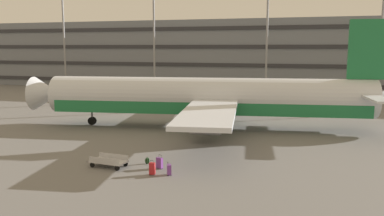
# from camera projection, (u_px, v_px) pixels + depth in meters

# --- Properties ---
(ground_plane) EXTENTS (600.00, 600.00, 0.00)m
(ground_plane) POSITION_uv_depth(u_px,v_px,m) (216.00, 127.00, 43.36)
(ground_plane) COLOR slate
(terminal_structure) EXTENTS (136.71, 21.79, 13.75)m
(terminal_structure) POSITION_uv_depth(u_px,v_px,m) (268.00, 55.00, 84.66)
(terminal_structure) COLOR slate
(terminal_structure) RESTS_ON ground_plane
(airliner) EXTENTS (40.10, 32.53, 11.23)m
(airliner) POSITION_uv_depth(u_px,v_px,m) (211.00, 98.00, 42.53)
(airliner) COLOR silver
(airliner) RESTS_ON ground_plane
(light_mast_far_left) EXTENTS (1.80, 0.50, 20.41)m
(light_mast_far_left) POSITION_uv_depth(u_px,v_px,m) (64.00, 30.00, 79.27)
(light_mast_far_left) COLOR gray
(light_mast_far_left) RESTS_ON ground_plane
(light_mast_left) EXTENTS (1.80, 0.50, 22.53)m
(light_mast_left) POSITION_uv_depth(u_px,v_px,m) (154.00, 22.00, 73.54)
(light_mast_left) COLOR gray
(light_mast_left) RESTS_ON ground_plane
(light_mast_center_left) EXTENTS (1.80, 0.50, 24.94)m
(light_mast_center_left) POSITION_uv_depth(u_px,v_px,m) (268.00, 13.00, 67.40)
(light_mast_center_left) COLOR gray
(light_mast_center_left) RESTS_ON ground_plane
(light_mast_center_right) EXTENTS (1.80, 0.50, 21.90)m
(light_mast_center_right) POSITION_uv_depth(u_px,v_px,m) (382.00, 20.00, 62.50)
(light_mast_center_right) COLOR gray
(light_mast_center_right) RESTS_ON ground_plane
(suitcase_silver) EXTENTS (0.41, 0.32, 1.05)m
(suitcase_silver) POSITION_uv_depth(u_px,v_px,m) (152.00, 168.00, 27.24)
(suitcase_silver) COLOR #B21E23
(suitcase_silver) RESTS_ON ground_plane
(suitcase_small) EXTENTS (0.43, 0.51, 0.90)m
(suitcase_small) POSITION_uv_depth(u_px,v_px,m) (169.00, 169.00, 27.22)
(suitcase_small) COLOR #72388C
(suitcase_small) RESTS_ON ground_plane
(suitcase_navy) EXTENTS (0.53, 0.38, 0.99)m
(suitcase_navy) POSITION_uv_depth(u_px,v_px,m) (160.00, 163.00, 28.66)
(suitcase_navy) COLOR #72388C
(suitcase_navy) RESTS_ON ground_plane
(backpack_orange) EXTENTS (0.40, 0.36, 0.53)m
(backpack_orange) POSITION_uv_depth(u_px,v_px,m) (147.00, 161.00, 29.86)
(backpack_orange) COLOR #264C26
(backpack_orange) RESTS_ON ground_plane
(baggage_cart) EXTENTS (3.35, 1.52, 0.82)m
(baggage_cart) POSITION_uv_depth(u_px,v_px,m) (109.00, 161.00, 29.06)
(baggage_cart) COLOR #B7B7BC
(baggage_cart) RESTS_ON ground_plane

